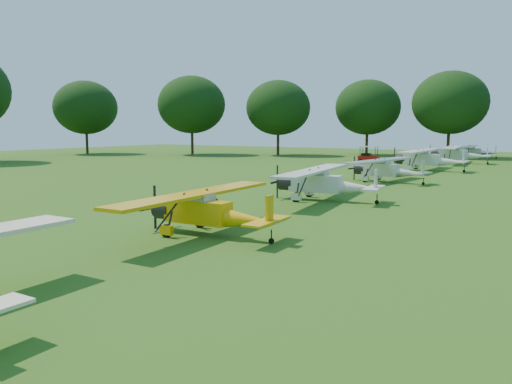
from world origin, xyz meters
TOP-DOWN VIEW (x-y plane):
  - ground at (0.00, 0.00)m, footprint 160.00×160.00m
  - tree_belt at (3.57, 0.16)m, footprint 137.36×130.27m
  - aircraft_2 at (0.14, -6.53)m, footprint 6.15×9.78m
  - aircraft_3 at (0.21, 5.15)m, footprint 6.69×10.64m
  - aircraft_4 at (0.33, 17.54)m, footprint 6.45×10.22m
  - aircraft_5 at (0.67, 30.55)m, footprint 7.45×11.84m
  - aircraft_6 at (1.42, 43.65)m, footprint 7.15×11.40m
  - aircraft_7 at (1.53, 56.42)m, footprint 6.19×9.84m
  - golf_cart at (-8.39, 38.77)m, footprint 2.58×1.71m

SIDE VIEW (x-z plane):
  - ground at x=0.00m, z-range 0.00..0.00m
  - golf_cart at x=-8.39m, z-range -0.35..1.76m
  - aircraft_2 at x=0.14m, z-range 0.16..2.09m
  - aircraft_7 at x=1.53m, z-range 0.16..2.10m
  - aircraft_4 at x=0.33m, z-range 0.17..2.18m
  - aircraft_3 at x=0.21m, z-range 0.18..2.26m
  - aircraft_6 at x=1.42m, z-range 0.19..2.43m
  - aircraft_5 at x=0.67m, z-range 0.20..2.54m
  - tree_belt at x=3.57m, z-range 0.77..15.29m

